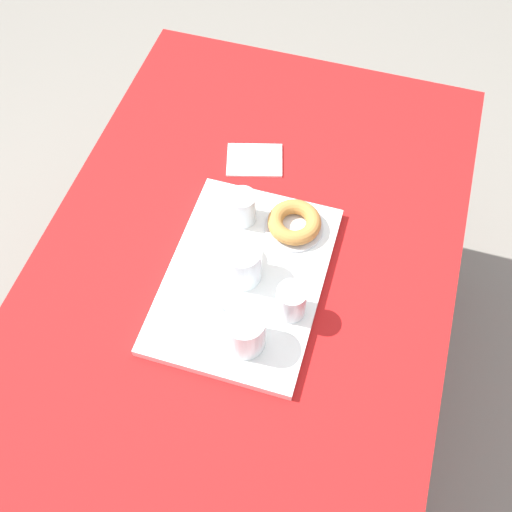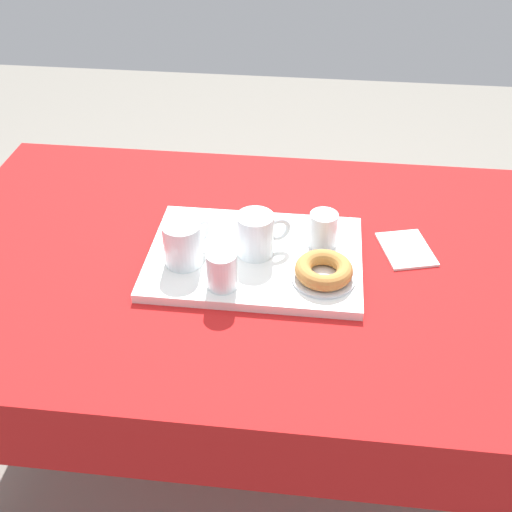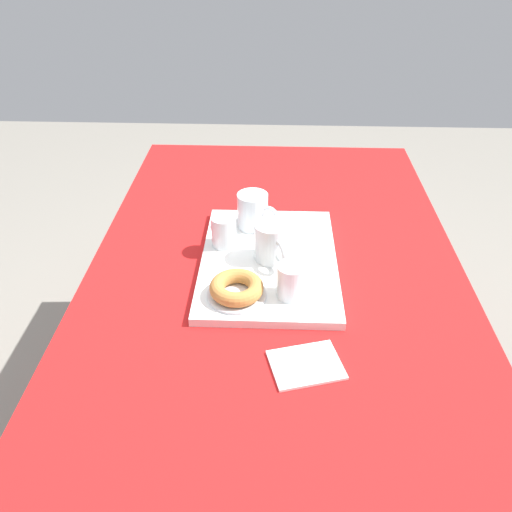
% 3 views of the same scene
% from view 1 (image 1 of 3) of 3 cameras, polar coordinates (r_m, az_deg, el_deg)
% --- Properties ---
extents(ground_plane, '(6.00, 6.00, 0.00)m').
position_cam_1_polar(ground_plane, '(2.07, -1.17, -12.82)').
color(ground_plane, gray).
extents(dining_table, '(1.51, 0.94, 0.76)m').
position_cam_1_polar(dining_table, '(1.45, -1.63, -3.82)').
color(dining_table, red).
rests_on(dining_table, ground).
extents(serving_tray, '(0.47, 0.34, 0.02)m').
position_cam_1_polar(serving_tray, '(1.36, -0.99, -1.96)').
color(serving_tray, white).
rests_on(serving_tray, dining_table).
extents(tea_mug_left, '(0.09, 0.12, 0.10)m').
position_cam_1_polar(tea_mug_left, '(1.24, -1.07, -6.98)').
color(tea_mug_left, white).
rests_on(tea_mug_left, serving_tray).
extents(tea_mug_right, '(0.12, 0.08, 0.10)m').
position_cam_1_polar(tea_mug_right, '(1.31, -1.29, -0.75)').
color(tea_mug_right, white).
rests_on(tea_mug_right, serving_tray).
extents(water_glass_near, '(0.06, 0.06, 0.08)m').
position_cam_1_polar(water_glass_near, '(1.41, -1.26, 4.38)').
color(water_glass_near, white).
rests_on(water_glass_near, serving_tray).
extents(water_glass_far, '(0.06, 0.06, 0.08)m').
position_cam_1_polar(water_glass_far, '(1.28, 3.25, -4.30)').
color(water_glass_far, white).
rests_on(water_glass_far, serving_tray).
extents(donut_plate_left, '(0.14, 0.14, 0.01)m').
position_cam_1_polar(donut_plate_left, '(1.42, 3.51, 2.65)').
color(donut_plate_left, silver).
rests_on(donut_plate_left, serving_tray).
extents(sugar_donut_left, '(0.12, 0.12, 0.03)m').
position_cam_1_polar(sugar_donut_left, '(1.40, 3.56, 3.13)').
color(sugar_donut_left, '#BC7F3D').
rests_on(sugar_donut_left, donut_plate_left).
extents(paper_napkin, '(0.14, 0.16, 0.01)m').
position_cam_1_polar(paper_napkin, '(1.57, -0.13, 8.84)').
color(paper_napkin, white).
rests_on(paper_napkin, dining_table).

